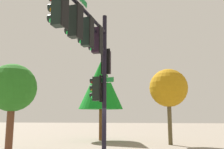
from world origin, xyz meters
TOP-DOWN VIEW (x-y plane):
  - signal_pole_assembly at (1.43, -0.31)m, footprint 5.55×1.54m
  - tree_near at (-3.08, -6.14)m, footprint 2.91×2.91m
  - tree_mid at (-8.35, 3.79)m, footprint 2.95×2.95m
  - tree_far at (-10.82, -1.95)m, footprint 3.98×3.98m

SIDE VIEW (x-z plane):
  - tree_near at x=-3.08m, z-range 1.16..6.48m
  - tree_mid at x=-8.35m, z-range 1.38..7.15m
  - signal_pole_assembly at x=1.43m, z-range 1.23..8.11m
  - tree_far at x=-10.82m, z-range 1.36..8.51m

